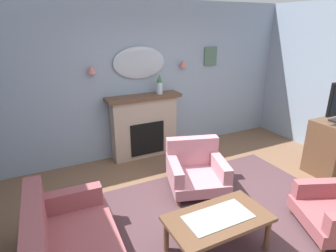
{
  "coord_description": "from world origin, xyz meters",
  "views": [
    {
      "loc": [
        -2.05,
        -2.21,
        2.34
      ],
      "look_at": [
        -0.27,
        1.31,
        0.92
      ],
      "focal_mm": 30.19,
      "sensor_mm": 36.0,
      "label": 1
    }
  ],
  "objects": [
    {
      "name": "wall_mirror",
      "position": [
        -0.24,
        2.48,
        1.71
      ],
      "size": [
        0.96,
        0.06,
        0.56
      ],
      "primitive_type": "ellipsoid",
      "color": "#B2BCC6"
    },
    {
      "name": "framed_picture",
      "position": [
        1.26,
        2.49,
        1.75
      ],
      "size": [
        0.28,
        0.03,
        0.36
      ],
      "primitive_type": "cube",
      "color": "#4C6B56"
    },
    {
      "name": "patterned_rug",
      "position": [
        0.0,
        0.2,
        0.01
      ],
      "size": [
        3.2,
        2.4,
        0.01
      ],
      "primitive_type": "cube",
      "color": "#4C3338",
      "rests_on": "ground"
    },
    {
      "name": "wall_back",
      "position": [
        0.0,
        2.56,
        1.38
      ],
      "size": [
        6.7,
        0.1,
        2.75
      ],
      "primitive_type": "cube",
      "color": "#8C9EB2",
      "rests_on": "ground"
    },
    {
      "name": "floor",
      "position": [
        0.0,
        0.0,
        -0.05
      ],
      "size": [
        6.7,
        6.01,
        0.1
      ],
      "primitive_type": "cube",
      "color": "brown",
      "rests_on": "ground"
    },
    {
      "name": "armchair_by_coffee_table",
      "position": [
        0.02,
        0.96,
        0.31
      ],
      "size": [
        1.01,
        1.02,
        0.71
      ],
      "color": "#B77A84",
      "rests_on": "ground"
    },
    {
      "name": "coffee_table",
      "position": [
        -0.47,
        -0.26,
        0.38
      ],
      "size": [
        1.1,
        0.6,
        0.45
      ],
      "color": "brown",
      "rests_on": "ground"
    },
    {
      "name": "wall_sconce_left",
      "position": [
        -1.09,
        2.43,
        1.66
      ],
      "size": [
        0.14,
        0.14,
        0.14
      ],
      "primitive_type": "cone",
      "color": "#D17066"
    },
    {
      "name": "wall_sconce_right",
      "position": [
        0.61,
        2.43,
        1.66
      ],
      "size": [
        0.14,
        0.14,
        0.14
      ],
      "primitive_type": "cone",
      "color": "#D17066"
    },
    {
      "name": "mantel_vase_centre",
      "position": [
        0.06,
        2.31,
        1.34
      ],
      "size": [
        0.11,
        0.11,
        0.37
      ],
      "color": "silver",
      "rests_on": "fireplace"
    },
    {
      "name": "tv_cabinet",
      "position": [
        2.3,
        0.32,
        0.45
      ],
      "size": [
        0.8,
        0.57,
        0.9
      ],
      "color": "brown",
      "rests_on": "ground"
    },
    {
      "name": "fireplace",
      "position": [
        -0.24,
        2.33,
        0.57
      ],
      "size": [
        1.36,
        0.36,
        1.16
      ],
      "color": "tan",
      "rests_on": "ground"
    }
  ]
}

